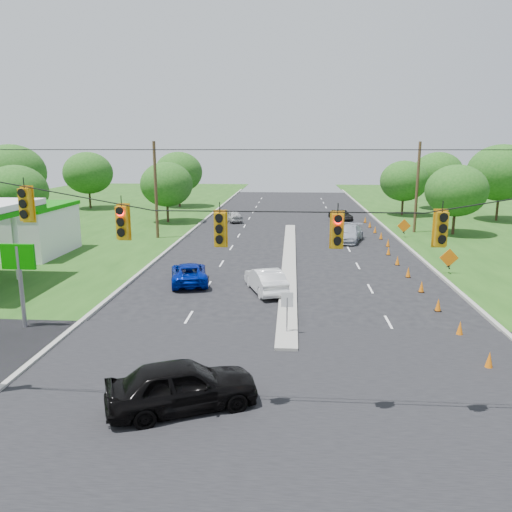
{
  "coord_description": "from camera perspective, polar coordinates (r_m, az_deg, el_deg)",
  "views": [
    {
      "loc": [
        0.15,
        -15.72,
        8.48
      ],
      "look_at": [
        -1.72,
        10.12,
        2.8
      ],
      "focal_mm": 35.0,
      "sensor_mm": 36.0,
      "label": 1
    }
  ],
  "objects": [
    {
      "name": "tree_12",
      "position": [
        65.34,
        16.55,
        8.23
      ],
      "size": [
        5.88,
        5.88,
        6.86
      ],
      "color": "black",
      "rests_on": "ground"
    },
    {
      "name": "cone_10",
      "position": [
        54.97,
        12.88,
        3.55
      ],
      "size": [
        0.32,
        0.32,
        0.7
      ],
      "primitive_type": "cone",
      "color": "orange",
      "rests_on": "ground"
    },
    {
      "name": "cone_1",
      "position": [
        24.9,
        22.28,
        -7.65
      ],
      "size": [
        0.32,
        0.32,
        0.7
      ],
      "primitive_type": "cone",
      "color": "orange",
      "rests_on": "ground"
    },
    {
      "name": "curb_right",
      "position": [
        47.55,
        16.16,
        1.6
      ],
      "size": [
        0.25,
        110.0,
        0.16
      ],
      "primitive_type": "cube",
      "color": "gray",
      "rests_on": "ground"
    },
    {
      "name": "white_sedan",
      "position": [
        29.7,
        1.1,
        -2.76
      ],
      "size": [
        2.94,
        4.71,
        1.46
      ],
      "primitive_type": "imported",
      "rotation": [
        0.0,
        0.0,
        3.48
      ],
      "color": "white",
      "rests_on": "ground"
    },
    {
      "name": "cross_street",
      "position": [
        17.86,
        3.29,
        -16.0
      ],
      "size": [
        160.0,
        14.0,
        0.02
      ],
      "primitive_type": "cube",
      "color": "black",
      "rests_on": "ground"
    },
    {
      "name": "tree_10",
      "position": [
        64.37,
        26.2,
        8.53
      ],
      "size": [
        7.56,
        7.56,
        8.82
      ],
      "color": "black",
      "rests_on": "ground"
    },
    {
      "name": "cone_5",
      "position": [
        37.92,
        15.87,
        -0.49
      ],
      "size": [
        0.32,
        0.32,
        0.7
      ],
      "primitive_type": "cone",
      "color": "orange",
      "rests_on": "ground"
    },
    {
      "name": "cone_2",
      "position": [
        28.07,
        20.11,
        -5.25
      ],
      "size": [
        0.32,
        0.32,
        0.7
      ],
      "primitive_type": "cone",
      "color": "orange",
      "rests_on": "ground"
    },
    {
      "name": "dark_car_receding",
      "position": [
        59.23,
        9.65,
        4.58
      ],
      "size": [
        2.69,
        4.04,
        1.26
      ],
      "primitive_type": "imported",
      "rotation": [
        0.0,
        0.0,
        0.39
      ],
      "color": "black",
      "rests_on": "ground"
    },
    {
      "name": "silver_car_oncoming",
      "position": [
        57.76,
        -2.63,
        4.56
      ],
      "size": [
        2.86,
        4.1,
        1.3
      ],
      "primitive_type": "imported",
      "rotation": [
        0.0,
        0.0,
        3.53
      ],
      "color": "#AFAFAF",
      "rests_on": "ground"
    },
    {
      "name": "utility_pole_far_right",
      "position": [
        52.35,
        17.93,
        7.41
      ],
      "size": [
        0.28,
        0.28,
        9.0
      ],
      "primitive_type": "cylinder",
      "color": "#422D1C",
      "rests_on": "ground"
    },
    {
      "name": "curb_left",
      "position": [
        47.61,
        -8.36,
        1.98
      ],
      "size": [
        0.25,
        110.0,
        0.16
      ],
      "primitive_type": "cube",
      "color": "gray",
      "rests_on": "ground"
    },
    {
      "name": "signal_span",
      "position": [
        15.13,
        3.26,
        -1.06
      ],
      "size": [
        25.6,
        0.32,
        9.0
      ],
      "color": "#422D1C",
      "rests_on": "ground"
    },
    {
      "name": "cone_9",
      "position": [
        51.56,
        13.45,
        2.95
      ],
      "size": [
        0.32,
        0.32,
        0.7
      ],
      "primitive_type": "cone",
      "color": "orange",
      "rests_on": "ground"
    },
    {
      "name": "cone_6",
      "position": [
        41.28,
        14.91,
        0.59
      ],
      "size": [
        0.32,
        0.32,
        0.7
      ],
      "primitive_type": "cone",
      "color": "orange",
      "rests_on": "ground"
    },
    {
      "name": "cone_7",
      "position": [
        44.77,
        14.86,
        1.49
      ],
      "size": [
        0.32,
        0.32,
        0.7
      ],
      "primitive_type": "cone",
      "color": "orange",
      "rests_on": "ground"
    },
    {
      "name": "blue_pickup",
      "position": [
        31.88,
        -7.66,
        -1.95
      ],
      "size": [
        3.21,
        5.11,
        1.32
      ],
      "primitive_type": "imported",
      "rotation": [
        0.0,
        0.0,
        3.37
      ],
      "color": "#00158F",
      "rests_on": "ground"
    },
    {
      "name": "tree_5",
      "position": [
        57.64,
        -10.18,
        8.05
      ],
      "size": [
        5.88,
        5.88,
        6.86
      ],
      "color": "black",
      "rests_on": "ground"
    },
    {
      "name": "median",
      "position": [
        37.68,
        3.81,
        -0.67
      ],
      "size": [
        1.0,
        34.0,
        0.18
      ],
      "primitive_type": "cube",
      "color": "gray",
      "rests_on": "ground"
    },
    {
      "name": "tree_11",
      "position": [
        73.53,
        20.05,
        8.88
      ],
      "size": [
        6.72,
        6.72,
        7.84
      ],
      "color": "black",
      "rests_on": "ground"
    },
    {
      "name": "cone_4",
      "position": [
        34.6,
        17.01,
        -1.78
      ],
      "size": [
        0.32,
        0.32,
        0.7
      ],
      "primitive_type": "cone",
      "color": "orange",
      "rests_on": "ground"
    },
    {
      "name": "work_sign_2",
      "position": [
        49.45,
        16.56,
        3.26
      ],
      "size": [
        1.27,
        0.58,
        1.37
      ],
      "color": "black",
      "rests_on": "ground"
    },
    {
      "name": "tree_3",
      "position": [
        64.4,
        -26.12,
        8.54
      ],
      "size": [
        7.56,
        7.56,
        8.82
      ],
      "color": "black",
      "rests_on": "ground"
    },
    {
      "name": "black_sedan",
      "position": [
        17.05,
        -8.41,
        -14.39
      ],
      "size": [
        5.33,
        3.78,
        1.69
      ],
      "primitive_type": "imported",
      "rotation": [
        0.0,
        0.0,
        1.98
      ],
      "color": "black",
      "rests_on": "ground"
    },
    {
      "name": "tree_2",
      "position": [
        52.83,
        -25.72,
        6.66
      ],
      "size": [
        5.88,
        5.88,
        6.86
      ],
      "color": "black",
      "rests_on": "ground"
    },
    {
      "name": "tree_9",
      "position": [
        52.35,
        21.92,
        6.94
      ],
      "size": [
        5.88,
        5.88,
        6.86
      ],
      "color": "black",
      "rests_on": "ground"
    },
    {
      "name": "work_sign_1",
      "position": [
        36.12,
        21.19,
        -0.28
      ],
      "size": [
        1.27,
        0.58,
        1.37
      ],
      "color": "black",
      "rests_on": "ground"
    },
    {
      "name": "tree_4",
      "position": [
        73.42,
        -18.64,
        8.98
      ],
      "size": [
        6.72,
        6.72,
        7.84
      ],
      "color": "black",
      "rests_on": "ground"
    },
    {
      "name": "cone_8",
      "position": [
        48.15,
        14.11,
        2.27
      ],
      "size": [
        0.32,
        0.32,
        0.7
      ],
      "primitive_type": "cone",
      "color": "orange",
      "rests_on": "ground"
    },
    {
      "name": "cone_3",
      "position": [
        31.31,
        18.39,
        -3.33
      ],
      "size": [
        0.32,
        0.32,
        0.7
      ],
      "primitive_type": "cone",
      "color": "orange",
      "rests_on": "ground"
    },
    {
      "name": "median_sign",
      "position": [
        22.82,
        3.58,
        -5.56
      ],
      "size": [
        0.55,
        0.06,
        2.05
      ],
      "color": "gray",
      "rests_on": "ground"
    },
    {
      "name": "cone_0",
      "position": [
        21.84,
        25.1,
        -10.73
      ],
      "size": [
        0.32,
        0.32,
        0.7
      ],
      "primitive_type": "cone",
      "color": "orange",
      "rests_on": "ground"
    },
    {
      "name": "cone_11",
      "position": [
        58.4,
        12.38,
        4.08
      ],
      "size": [
        0.32,
        0.32,
        0.7
      ],
      "primitive_type": "cone",
      "color": "orange",
      "rests_on": "ground"
    },
    {
      "name": "tree_6",
      "position": [
        72.62,
        -8.83,
        9.44
      ],
      "size": [
        6.72,
        6.72,
        7.84
      ],
      "color": "black",
      "rests_on": "ground"
    },
    {
      "name": "utility_pole_far_left",
      "position": [
        47.6,
        -11.38,
        7.33
      ],
      "size": [
        0.28,
        0.28,
        9.0
      ],
      "primitive_type": "cylinder",
      "color": "#422D1C",
      "rests_on": "ground"
    },
    {
      "name": "silver_car_far",
      "position": [
        46.33,
        10.57,
        2.53
      ],
      "size": [
        3.41,
        5.44,
        1.47
      ],
      "primitive_type": "imported",
      "rotation": [
        0.0,
        0.0,
        -0.29
      ],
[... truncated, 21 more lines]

